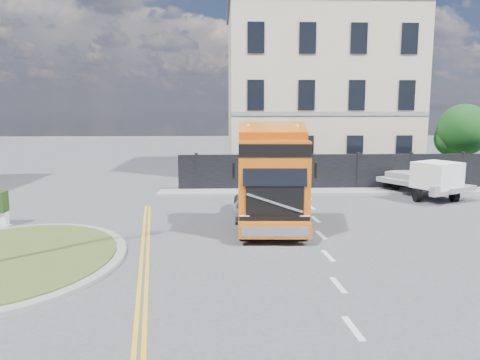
{
  "coord_description": "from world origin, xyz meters",
  "views": [
    {
      "loc": [
        -0.64,
        -16.65,
        4.55
      ],
      "look_at": [
        0.08,
        1.12,
        1.8
      ],
      "focal_mm": 35.0,
      "sensor_mm": 36.0,
      "label": 1
    }
  ],
  "objects": [
    {
      "name": "traffic_island",
      "position": [
        -7.0,
        -3.0,
        0.08
      ],
      "size": [
        6.8,
        6.8,
        0.17
      ],
      "color": "gray",
      "rests_on": "ground"
    },
    {
      "name": "truck",
      "position": [
        1.23,
        0.52,
        1.74
      ],
      "size": [
        2.7,
        6.57,
        3.88
      ],
      "rotation": [
        0.0,
        0.0,
        -0.05
      ],
      "color": "black",
      "rests_on": "ground"
    },
    {
      "name": "flatbed_pickup",
      "position": [
        9.85,
        5.98,
        1.05
      ],
      "size": [
        3.93,
        5.17,
        1.95
      ],
      "rotation": [
        0.0,
        0.0,
        0.52
      ],
      "color": "gray",
      "rests_on": "ground"
    },
    {
      "name": "pavement_far",
      "position": [
        6.0,
        8.1,
        0.06
      ],
      "size": [
        20.0,
        1.6,
        0.12
      ],
      "primitive_type": "cube",
      "color": "gray",
      "rests_on": "ground"
    },
    {
      "name": "ground",
      "position": [
        0.0,
        0.0,
        0.0
      ],
      "size": [
        120.0,
        120.0,
        0.0
      ],
      "primitive_type": "plane",
      "color": "#424244",
      "rests_on": "ground"
    },
    {
      "name": "georgian_building",
      "position": [
        6.0,
        16.5,
        5.77
      ],
      "size": [
        12.3,
        10.3,
        12.8
      ],
      "color": "beige",
      "rests_on": "ground"
    },
    {
      "name": "hoarding_fence",
      "position": [
        6.55,
        9.0,
        1.0
      ],
      "size": [
        18.8,
        0.25,
        2.0
      ],
      "color": "black",
      "rests_on": "ground"
    },
    {
      "name": "tree",
      "position": [
        14.38,
        12.1,
        3.05
      ],
      "size": [
        3.2,
        3.2,
        4.8
      ],
      "color": "#382619",
      "rests_on": "ground"
    }
  ]
}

